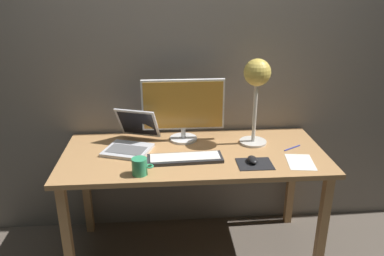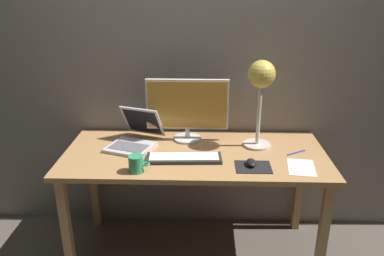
{
  "view_description": "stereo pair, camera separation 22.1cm",
  "coord_description": "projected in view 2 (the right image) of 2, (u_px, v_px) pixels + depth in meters",
  "views": [
    {
      "loc": [
        -0.17,
        -2.11,
        1.72
      ],
      "look_at": [
        -0.02,
        -0.05,
        0.92
      ],
      "focal_mm": 35.63,
      "sensor_mm": 36.0,
      "label": 1
    },
    {
      "loc": [
        0.05,
        -2.12,
        1.72
      ],
      "look_at": [
        -0.02,
        -0.05,
        0.92
      ],
      "focal_mm": 35.63,
      "sensor_mm": 36.0,
      "label": 2
    }
  ],
  "objects": [
    {
      "name": "mousepad",
      "position": [
        253.0,
        167.0,
        2.14
      ],
      "size": [
        0.2,
        0.16,
        0.0
      ],
      "primitive_type": "cube",
      "color": "black",
      "rests_on": "desk"
    },
    {
      "name": "coffee_mug",
      "position": [
        136.0,
        164.0,
        2.08
      ],
      "size": [
        0.12,
        0.08,
        0.09
      ],
      "color": "#339966",
      "rests_on": "desk"
    },
    {
      "name": "desk_lamp",
      "position": [
        261.0,
        82.0,
        2.27
      ],
      "size": [
        0.17,
        0.17,
        0.55
      ],
      "color": "beige",
      "rests_on": "desk"
    },
    {
      "name": "back_wall",
      "position": [
        197.0,
        49.0,
        2.5
      ],
      "size": [
        4.8,
        0.06,
        2.6
      ],
      "primitive_type": "cube",
      "color": "gray",
      "rests_on": "ground"
    },
    {
      "name": "mouse",
      "position": [
        251.0,
        163.0,
        2.16
      ],
      "size": [
        0.06,
        0.1,
        0.03
      ],
      "primitive_type": "ellipsoid",
      "color": "black",
      "rests_on": "mousepad"
    },
    {
      "name": "keyboard_main",
      "position": [
        184.0,
        158.0,
        2.23
      ],
      "size": [
        0.45,
        0.16,
        0.03
      ],
      "color": "#28282B",
      "rests_on": "desk"
    },
    {
      "name": "paper_sheet_near_mouse",
      "position": [
        301.0,
        167.0,
        2.14
      ],
      "size": [
        0.17,
        0.23,
        0.0
      ],
      "primitive_type": "cube",
      "rotation": [
        0.0,
        0.0,
        -0.14
      ],
      "color": "white",
      "rests_on": "desk"
    },
    {
      "name": "ground_plane",
      "position": [
        195.0,
        251.0,
        2.6
      ],
      "size": [
        4.8,
        4.8,
        0.0
      ],
      "primitive_type": "plane",
      "color": "brown",
      "rests_on": "ground"
    },
    {
      "name": "pen",
      "position": [
        296.0,
        152.0,
        2.32
      ],
      "size": [
        0.12,
        0.08,
        0.01
      ],
      "primitive_type": "cylinder",
      "rotation": [
        0.0,
        1.57,
        0.54
      ],
      "color": "#2633A5",
      "rests_on": "desk"
    },
    {
      "name": "laptop",
      "position": [
        136.0,
        135.0,
        2.43
      ],
      "size": [
        0.37,
        0.42,
        0.23
      ],
      "color": "silver",
      "rests_on": "desk"
    },
    {
      "name": "monitor",
      "position": [
        187.0,
        107.0,
        2.44
      ],
      "size": [
        0.53,
        0.18,
        0.41
      ],
      "color": "silver",
      "rests_on": "desk"
    },
    {
      "name": "desk",
      "position": [
        195.0,
        164.0,
        2.36
      ],
      "size": [
        1.6,
        0.7,
        0.74
      ],
      "color": "tan",
      "rests_on": "ground"
    }
  ]
}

